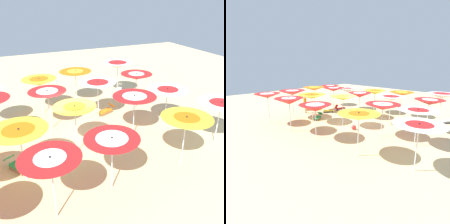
% 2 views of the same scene
% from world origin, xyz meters
% --- Properties ---
extents(ground, '(43.29, 43.29, 0.04)m').
position_xyz_m(ground, '(0.00, 0.00, -0.02)').
color(ground, beige).
extents(beach_umbrella_0, '(2.08, 2.08, 2.50)m').
position_xyz_m(beach_umbrella_0, '(4.91, -4.85, 2.25)').
color(beach_umbrella_0, silver).
rests_on(beach_umbrella_0, ground).
extents(beach_umbrella_1, '(2.08, 2.08, 2.30)m').
position_xyz_m(beach_umbrella_1, '(4.66, -1.72, 2.08)').
color(beach_umbrella_1, silver).
rests_on(beach_umbrella_1, ground).
extents(beach_umbrella_2, '(2.03, 2.03, 2.29)m').
position_xyz_m(beach_umbrella_2, '(4.07, 0.69, 2.03)').
color(beach_umbrella_2, silver).
rests_on(beach_umbrella_2, ground).
extents(beach_umbrella_3, '(2.03, 2.03, 2.27)m').
position_xyz_m(beach_umbrella_3, '(3.34, 3.62, 2.00)').
color(beach_umbrella_3, silver).
rests_on(beach_umbrella_3, ground).
extents(beach_umbrella_4, '(1.98, 1.98, 2.32)m').
position_xyz_m(beach_umbrella_4, '(3.42, 6.38, 2.07)').
color(beach_umbrella_4, silver).
rests_on(beach_umbrella_4, ground).
extents(beach_umbrella_5, '(1.95, 1.95, 2.37)m').
position_xyz_m(beach_umbrella_5, '(2.33, -4.91, 2.13)').
color(beach_umbrella_5, silver).
rests_on(beach_umbrella_5, ground).
extents(beach_umbrella_6, '(2.10, 2.10, 2.31)m').
position_xyz_m(beach_umbrella_6, '(1.99, -2.22, 2.09)').
color(beach_umbrella_6, silver).
rests_on(beach_umbrella_6, ground).
extents(beach_umbrella_7, '(1.98, 1.98, 2.29)m').
position_xyz_m(beach_umbrella_7, '(1.79, 0.67, 2.03)').
color(beach_umbrella_7, silver).
rests_on(beach_umbrella_7, ground).
extents(beach_umbrella_8, '(2.02, 2.02, 2.50)m').
position_xyz_m(beach_umbrella_8, '(1.30, 3.47, 2.28)').
color(beach_umbrella_8, silver).
rests_on(beach_umbrella_8, ground).
extents(beach_umbrella_9, '(2.12, 2.12, 2.48)m').
position_xyz_m(beach_umbrella_9, '(0.37, 5.32, 2.25)').
color(beach_umbrella_9, silver).
rests_on(beach_umbrella_9, ground).
extents(beach_umbrella_10, '(2.22, 2.22, 2.21)m').
position_xyz_m(beach_umbrella_10, '(-0.39, -5.31, 2.00)').
color(beach_umbrella_10, silver).
rests_on(beach_umbrella_10, ground).
extents(beach_umbrella_11, '(2.20, 2.20, 2.24)m').
position_xyz_m(beach_umbrella_11, '(-0.59, -3.17, 1.99)').
color(beach_umbrella_11, silver).
rests_on(beach_umbrella_11, ground).
extents(beach_umbrella_12, '(1.90, 1.90, 2.40)m').
position_xyz_m(beach_umbrella_12, '(-0.94, 0.01, 2.18)').
color(beach_umbrella_12, silver).
rests_on(beach_umbrella_12, ground).
extents(beach_umbrella_13, '(2.18, 2.18, 2.34)m').
position_xyz_m(beach_umbrella_13, '(-1.98, 2.46, 2.12)').
color(beach_umbrella_13, silver).
rests_on(beach_umbrella_13, ground).
extents(beach_umbrella_14, '(2.21, 2.21, 2.47)m').
position_xyz_m(beach_umbrella_14, '(-2.40, 4.72, 2.22)').
color(beach_umbrella_14, silver).
rests_on(beach_umbrella_14, ground).
extents(beach_umbrella_15, '(2.20, 2.20, 2.25)m').
position_xyz_m(beach_umbrella_15, '(-3.00, -6.47, 2.01)').
color(beach_umbrella_15, silver).
rests_on(beach_umbrella_15, ground).
extents(beach_umbrella_16, '(2.10, 2.10, 2.34)m').
position_xyz_m(beach_umbrella_16, '(-3.73, -3.82, 2.11)').
color(beach_umbrella_16, silver).
rests_on(beach_umbrella_16, ground).
extents(beach_umbrella_17, '(2.03, 2.03, 2.27)m').
position_xyz_m(beach_umbrella_17, '(-3.85, -0.46, 2.00)').
color(beach_umbrella_17, silver).
rests_on(beach_umbrella_17, ground).
extents(beach_umbrella_18, '(1.95, 1.95, 2.44)m').
position_xyz_m(beach_umbrella_18, '(-4.35, 1.80, 2.17)').
color(beach_umbrella_18, silver).
rests_on(beach_umbrella_18, ground).
extents(beach_umbrella_19, '(1.93, 1.93, 2.48)m').
position_xyz_m(beach_umbrella_19, '(-4.68, 4.53, 2.24)').
color(beach_umbrella_19, silver).
rests_on(beach_umbrella_19, ground).
extents(lounger_0, '(1.29, 0.94, 0.55)m').
position_xyz_m(lounger_0, '(-1.19, 2.76, 0.20)').
color(lounger_0, olive).
rests_on(lounger_0, ground).
extents(lounger_1, '(1.21, 1.10, 0.65)m').
position_xyz_m(lounger_1, '(0.02, 5.92, 0.20)').
color(lounger_1, olive).
rests_on(lounger_1, ground).
extents(lounger_2, '(1.35, 0.95, 0.59)m').
position_xyz_m(lounger_2, '(0.82, 3.93, 0.20)').
color(lounger_2, '#333338').
rests_on(lounger_2, ground).
extents(lounger_3, '(0.81, 1.29, 0.54)m').
position_xyz_m(lounger_3, '(2.37, -2.87, 0.20)').
color(lounger_3, olive).
rests_on(lounger_3, ground).
extents(lounger_4, '(1.24, 0.49, 0.64)m').
position_xyz_m(lounger_4, '(2.44, 3.72, 0.20)').
color(lounger_4, silver).
rests_on(lounger_4, ground).
extents(lounger_5, '(1.28, 0.95, 0.58)m').
position_xyz_m(lounger_5, '(5.55, -5.33, 0.21)').
color(lounger_5, '#333338').
rests_on(lounger_5, ground).
extents(beachgoer_0, '(0.30, 0.30, 1.68)m').
position_xyz_m(beachgoer_0, '(-0.81, 5.25, 0.88)').
color(beachgoer_0, beige).
rests_on(beachgoer_0, ground).
extents(beach_ball, '(0.35, 0.35, 0.35)m').
position_xyz_m(beach_ball, '(-0.93, -1.09, 0.18)').
color(beach_ball, red).
rests_on(beach_ball, ground).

